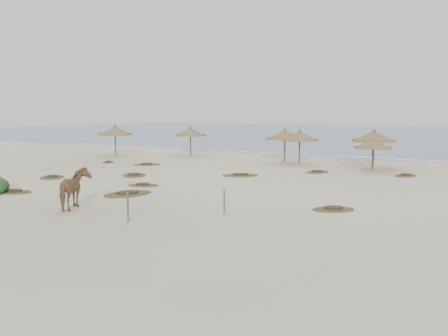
{
  "coord_description": "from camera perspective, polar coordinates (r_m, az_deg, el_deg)",
  "views": [
    {
      "loc": [
        16.04,
        -20.08,
        4.42
      ],
      "look_at": [
        0.59,
        5.0,
        0.98
      ],
      "focal_mm": 40.0,
      "sensor_mm": 36.0,
      "label": 1
    }
  ],
  "objects": [
    {
      "name": "ground",
      "position": [
        26.08,
        -6.89,
        -3.15
      ],
      "size": [
        160.0,
        160.0,
        0.0
      ],
      "primitive_type": "plane",
      "color": "#EDE3C3",
      "rests_on": "ground"
    },
    {
      "name": "ocean",
      "position": [
        96.52,
        22.09,
        3.55
      ],
      "size": [
        200.0,
        100.0,
        0.01
      ],
      "primitive_type": "cube",
      "color": "#2C5884",
      "rests_on": "ground"
    },
    {
      "name": "foam_line",
      "position": [
        48.99,
        12.4,
        1.33
      ],
      "size": [
        70.0,
        0.6,
        0.01
      ],
      "primitive_type": "cube",
      "color": "white",
      "rests_on": "ground"
    },
    {
      "name": "palapa_0",
      "position": [
        49.78,
        -12.34,
        4.13
      ],
      "size": [
        3.8,
        3.8,
        3.04
      ],
      "rotation": [
        0.0,
        0.0,
        -0.19
      ],
      "color": "brown",
      "rests_on": "ground"
    },
    {
      "name": "palapa_1",
      "position": [
        49.0,
        -3.86,
        4.09
      ],
      "size": [
        3.84,
        3.84,
        2.88
      ],
      "rotation": [
        0.0,
        0.0,
        -0.3
      ],
      "color": "brown",
      "rests_on": "ground"
    },
    {
      "name": "palapa_2",
      "position": [
        42.72,
        6.97,
        3.74
      ],
      "size": [
        3.69,
        3.69,
        2.94
      ],
      "rotation": [
        0.0,
        0.0,
        -0.19
      ],
      "color": "brown",
      "rests_on": "ground"
    },
    {
      "name": "palapa_3",
      "position": [
        41.59,
        8.65,
        3.58
      ],
      "size": [
        3.67,
        3.67,
        2.89
      ],
      "rotation": [
        0.0,
        0.0,
        -0.21
      ],
      "color": "brown",
      "rests_on": "ground"
    },
    {
      "name": "palapa_4",
      "position": [
        37.74,
        16.66,
        2.63
      ],
      "size": [
        3.49,
        3.49,
        2.51
      ],
      "rotation": [
        0.0,
        0.0,
        -0.38
      ],
      "color": "brown",
      "rests_on": "ground"
    },
    {
      "name": "palapa_5",
      "position": [
        40.11,
        16.76,
        3.42
      ],
      "size": [
        4.19,
        4.19,
        3.03
      ],
      "rotation": [
        0.0,
        0.0,
        -0.37
      ],
      "color": "brown",
      "rests_on": "ground"
    },
    {
      "name": "horse",
      "position": [
        23.3,
        -16.72,
        -2.3
      ],
      "size": [
        1.89,
        2.35,
        1.81
      ],
      "primitive_type": "imported",
      "rotation": [
        0.0,
        0.0,
        3.64
      ],
      "color": "olive",
      "rests_on": "ground"
    },
    {
      "name": "fence_post_near",
      "position": [
        20.12,
        -10.93,
        -4.43
      ],
      "size": [
        0.11,
        0.11,
        1.18
      ],
      "primitive_type": "cylinder",
      "rotation": [
        0.0,
        0.0,
        -0.27
      ],
      "color": "brown",
      "rests_on": "ground"
    },
    {
      "name": "fence_post_far",
      "position": [
        21.4,
        0.03,
        -3.83
      ],
      "size": [
        0.1,
        0.1,
        1.05
      ],
      "primitive_type": "cylinder",
      "rotation": [
        0.0,
        0.0,
        0.3
      ],
      "color": "brown",
      "rests_on": "ground"
    },
    {
      "name": "scrub_0",
      "position": [
        34.5,
        -19.09,
        -0.98
      ],
      "size": [
        2.45,
        2.64,
        0.16
      ],
      "rotation": [
        0.0,
        0.0,
        2.19
      ],
      "color": "brown",
      "rests_on": "ground"
    },
    {
      "name": "scrub_1",
      "position": [
        34.22,
        -10.23,
        -0.78
      ],
      "size": [
        2.69,
        2.86,
        0.16
      ],
      "rotation": [
        0.0,
        0.0,
        2.21
      ],
      "color": "brown",
      "rests_on": "ground"
    },
    {
      "name": "scrub_2",
      "position": [
        29.58,
        -9.22,
        -1.92
      ],
      "size": [
        2.14,
        1.8,
        0.16
      ],
      "rotation": [
        0.0,
        0.0,
        0.4
      ],
      "color": "brown",
      "rests_on": "ground"
    },
    {
      "name": "scrub_3",
      "position": [
        33.63,
        1.9,
        -0.81
      ],
      "size": [
        2.95,
        2.8,
        0.16
      ],
      "rotation": [
        0.0,
        0.0,
        0.67
      ],
      "color": "brown",
      "rests_on": "ground"
    },
    {
      "name": "scrub_4",
      "position": [
        22.7,
        12.4,
        -4.6
      ],
      "size": [
        2.26,
        2.17,
        0.16
      ],
      "rotation": [
        0.0,
        0.0,
        0.69
      ],
      "color": "brown",
      "rests_on": "ground"
    },
    {
      "name": "scrub_6",
      "position": [
        40.65,
        -8.79,
        0.41
      ],
      "size": [
        2.66,
        2.46,
        0.16
      ],
      "rotation": [
        0.0,
        0.0,
        0.6
      ],
      "color": "brown",
      "rests_on": "ground"
    },
    {
      "name": "scrub_7",
      "position": [
        36.0,
        10.62,
        -0.43
      ],
      "size": [
        1.75,
        2.27,
        0.16
      ],
      "rotation": [
        0.0,
        0.0,
        1.33
      ],
      "color": "brown",
      "rests_on": "ground"
    },
    {
      "name": "scrub_8",
      "position": [
        43.06,
        -13.1,
        0.66
      ],
      "size": [
        1.44,
        1.68,
        0.16
      ],
      "rotation": [
        0.0,
        0.0,
        2.01
      ],
      "color": "brown",
      "rests_on": "ground"
    },
    {
      "name": "scrub_9",
      "position": [
        26.71,
        -10.96,
        -2.88
      ],
      "size": [
        2.34,
        3.13,
        0.16
      ],
      "rotation": [
        0.0,
        0.0,
        1.38
      ],
      "color": "brown",
      "rests_on": "ground"
    },
    {
      "name": "scrub_10",
      "position": [
        35.59,
        20.04,
        -0.8
      ],
      "size": [
        1.57,
        2.1,
        0.16
      ],
      "rotation": [
        0.0,
        0.0,
        1.39
      ],
      "color": "brown",
      "rests_on": "ground"
    },
    {
      "name": "scrub_11",
      "position": [
        29.13,
        -22.91,
        -2.5
      ],
      "size": [
        2.38,
        1.89,
        0.16
      ],
      "rotation": [
        0.0,
        0.0,
        0.29
      ],
      "color": "brown",
      "rests_on": "ground"
    }
  ]
}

